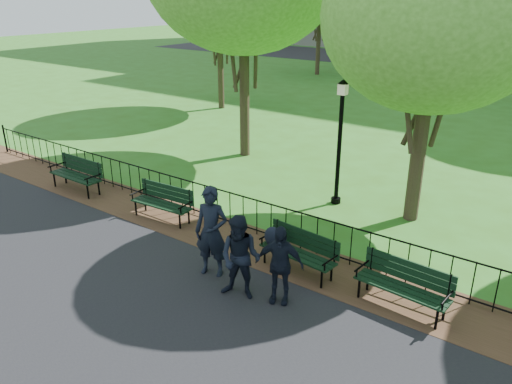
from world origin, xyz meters
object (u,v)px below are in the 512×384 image
Objects in this scene: park_bench_left_a at (164,198)px; park_bench_left_b at (78,171)px; park_bench_main at (288,242)px; lamppost at (340,138)px; taxi at (401,54)px; park_bench_right_a at (405,280)px; person_right at (279,264)px; tree_near_e at (436,16)px; person_left at (211,232)px; person_mid at (240,258)px.

park_bench_left_a is 0.94× the size of park_bench_left_b.
park_bench_main is 7.19m from park_bench_left_b.
lamppost is 29.23m from taxi.
park_bench_right_a is at bearing -0.22° from park_bench_left_b.
park_bench_main is 1.23m from person_right.
park_bench_main is 1.00× the size of park_bench_left_a.
park_bench_main is 0.99× the size of park_bench_right_a.
lamppost is 2.19× the size of person_right.
taxi reaches higher than park_bench_right_a.
taxi is at bearing 107.90° from lamppost.
tree_near_e reaches higher than lamppost.
park_bench_left_b is 6.22m from person_left.
lamppost reaches higher than taxi.
lamppost reaches higher than person_left.
park_bench_left_a is 0.92× the size of person_left.
lamppost is (-3.22, 3.58, 1.26)m from park_bench_right_a.
lamppost is 0.48× the size of tree_near_e.
taxi reaches higher than park_bench_main.
taxi is (-2.59, 31.31, 0.23)m from park_bench_left_b.
tree_near_e is at bearing 60.17° from person_mid.
person_mid is at bearing -146.06° from park_bench_right_a.
park_bench_right_a is 1.14× the size of person_right.
person_right is (0.65, 0.30, -0.06)m from person_mid.
park_bench_right_a is 3.73m from person_left.
person_mid is at bearing -89.56° from park_bench_main.
person_mid is at bearing -82.50° from lamppost.
park_bench_main is 1.13× the size of person_right.
park_bench_main is 0.94× the size of park_bench_left_b.
lamppost is 5.04m from person_right.
lamppost reaches higher than person_mid.
park_bench_main is 0.51× the size of lamppost.
park_bench_left_a is at bearing 135.05° from person_left.
park_bench_main is 32.94m from taxi.
park_bench_left_a is 31.80m from taxi.
lamppost is at bearing -143.91° from taxi.
tree_near_e is 6.45m from person_right.
park_bench_main is 1.58m from person_left.
person_left is (-1.10, -1.08, 0.35)m from park_bench_main.
park_bench_left_b is 7.80m from person_right.
person_right reaches higher than park_bench_right_a.
tree_near_e is 29.94m from taxi.
taxi reaches higher than person_right.
taxi is (-9.64, 32.85, -0.01)m from person_mid.
person_mid is 0.34× the size of taxi.
person_left is at bearing -114.78° from tree_near_e.
tree_near_e is 3.74× the size of person_left.
park_bench_main is at bearing 93.80° from person_right.
park_bench_left_a is at bearing 140.51° from person_mid.
park_bench_left_a is at bearing -177.30° from park_bench_right_a.
park_bench_right_a is at bearing 9.93° from person_right.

